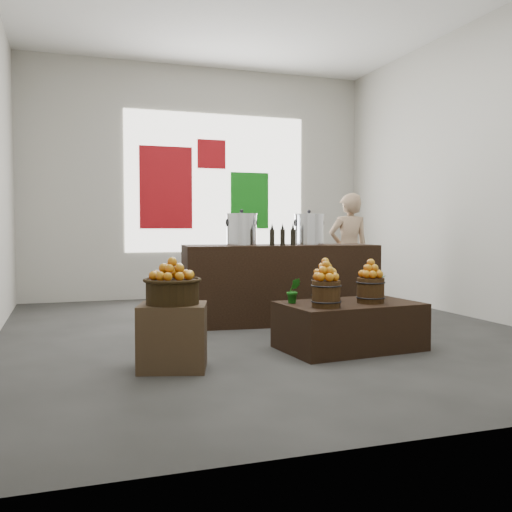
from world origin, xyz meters
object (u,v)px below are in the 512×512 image
object	(u,v)px
display_table	(349,326)
stock_pot_left	(242,230)
stock_pot_center	(309,230)
crate	(173,337)
counter	(280,284)
shopper	(349,251)
wicker_basket	(172,292)

from	to	relation	value
display_table	stock_pot_left	size ratio (longest dim) A/B	3.61
stock_pot_left	stock_pot_center	size ratio (longest dim) A/B	1.00
crate	counter	size ratio (longest dim) A/B	0.23
display_table	shopper	bearing A→B (deg)	57.04
crate	stock_pot_left	xyz separation A→B (m)	(1.24, 2.01, 0.91)
counter	shopper	bearing A→B (deg)	37.52
crate	wicker_basket	size ratio (longest dim) A/B	1.25
stock_pot_left	shopper	world-z (taller)	shopper
display_table	shopper	world-z (taller)	shopper
wicker_basket	counter	world-z (taller)	counter
counter	shopper	distance (m)	1.77
crate	shopper	distance (m)	4.35
stock_pot_left	shopper	distance (m)	2.18
crate	wicker_basket	world-z (taller)	wicker_basket
shopper	crate	bearing A→B (deg)	46.12
crate	display_table	distance (m)	1.86
counter	display_table	bearing A→B (deg)	-81.07
crate	counter	world-z (taller)	counter
counter	stock_pot_center	size ratio (longest dim) A/B	6.47
wicker_basket	display_table	size ratio (longest dim) A/B	0.33
crate	wicker_basket	bearing A→B (deg)	0.00
stock_pot_left	wicker_basket	bearing A→B (deg)	-121.73
stock_pot_left	stock_pot_center	world-z (taller)	same
counter	stock_pot_center	xyz separation A→B (m)	(0.39, -0.04, 0.69)
stock_pot_center	wicker_basket	bearing A→B (deg)	-137.91
counter	stock_pot_left	xyz separation A→B (m)	(-0.50, 0.05, 0.69)
wicker_basket	stock_pot_left	bearing A→B (deg)	58.27
display_table	shopper	size ratio (longest dim) A/B	0.79
counter	crate	bearing A→B (deg)	-126.02
shopper	wicker_basket	bearing A→B (deg)	46.12
wicker_basket	stock_pot_left	world-z (taller)	stock_pot_left
crate	display_table	bearing A→B (deg)	7.80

